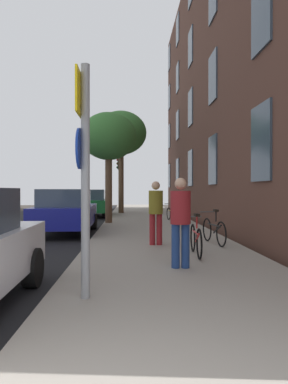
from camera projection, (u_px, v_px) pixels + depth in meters
ground_plane at (75, 224)px, 16.35m from camera, size 41.80×41.80×0.00m
road_asphalt at (30, 224)px, 16.26m from camera, size 7.00×38.00×0.01m
sidewalk at (149, 223)px, 16.49m from camera, size 4.20×38.00×0.12m
building_facade at (206, 74)px, 16.06m from camera, size 0.56×27.00×13.87m
sign_post at (84, 162)px, 4.76m from camera, size 0.16×0.60×3.20m
traffic_light at (120, 174)px, 24.13m from camera, size 0.43×0.24×3.77m
tree_near at (109, 137)px, 15.80m from camera, size 2.53×2.53×5.00m
tree_far at (121, 134)px, 22.58m from camera, size 3.31×3.31×6.60m
bicycle_0 at (196, 239)px, 7.88m from camera, size 0.42×1.63×0.96m
bicycle_1 at (214, 230)px, 9.56m from camera, size 0.42×1.74×0.96m
bicycle_2 at (172, 213)px, 16.84m from camera, size 0.46×1.56×0.91m
pedestrian_0 at (181, 216)px, 6.61m from camera, size 0.51×0.51×1.71m
pedestrian_1 at (156, 209)px, 9.40m from camera, size 0.53×0.53×1.72m
car_1 at (66, 211)px, 12.63m from camera, size 1.97×4.20×1.62m
car_2 at (92, 203)px, 20.96m from camera, size 2.09×4.43×1.62m
car_3 at (99, 199)px, 29.27m from camera, size 1.81×4.49×1.62m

